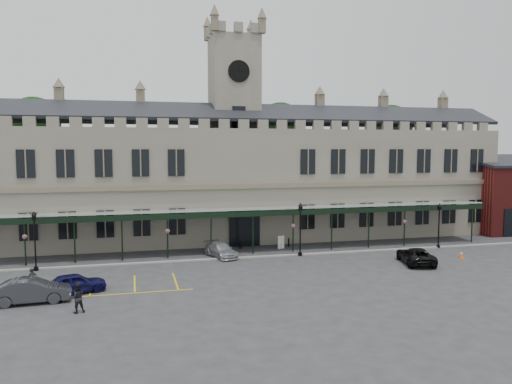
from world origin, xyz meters
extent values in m
plane|color=#2D2D30|center=(0.00, 0.00, 0.00)|extent=(140.00, 140.00, 0.00)
cube|color=#6C665A|center=(0.00, 16.00, 6.00)|extent=(60.00, 10.00, 12.00)
cube|color=brown|center=(0.00, 10.82, 6.20)|extent=(60.00, 0.35, 0.50)
cube|color=black|center=(0.00, 13.50, 13.80)|extent=(60.00, 4.77, 2.20)
cube|color=black|center=(0.00, 18.50, 13.80)|extent=(60.00, 4.77, 2.20)
cube|color=black|center=(0.00, 10.90, 1.90)|extent=(3.20, 0.18, 3.80)
cube|color=#6C665A|center=(0.00, 16.00, 11.00)|extent=(5.00, 5.00, 22.00)
cylinder|color=silver|center=(0.00, 13.44, 18.00)|extent=(2.20, 0.12, 2.20)
cylinder|color=black|center=(0.00, 13.37, 18.00)|extent=(2.30, 0.04, 2.30)
cube|color=black|center=(0.00, 13.44, 13.00)|extent=(1.40, 0.12, 2.80)
cube|color=#8C9E93|center=(0.00, 9.00, 4.10)|extent=(50.00, 4.00, 0.40)
cube|color=black|center=(0.00, 7.00, 3.85)|extent=(50.00, 0.18, 0.50)
cube|color=#5B1715|center=(34.00, 13.00, 4.00)|extent=(12.00, 8.00, 8.00)
cube|color=gray|center=(0.00, 5.50, 0.06)|extent=(60.00, 0.40, 0.12)
cylinder|color=#332314|center=(-22.00, 25.00, 6.00)|extent=(0.70, 0.70, 12.00)
sphere|color=black|center=(-22.00, 25.00, 13.00)|extent=(6.00, 6.00, 6.00)
cylinder|color=#332314|center=(8.00, 25.00, 6.00)|extent=(0.70, 0.70, 12.00)
sphere|color=black|center=(8.00, 25.00, 13.00)|extent=(6.00, 6.00, 6.00)
cylinder|color=#332314|center=(24.00, 25.00, 6.00)|extent=(0.70, 0.70, 12.00)
sphere|color=black|center=(24.00, 25.00, 13.00)|extent=(6.00, 6.00, 6.00)
cylinder|color=black|center=(-18.82, 5.07, 0.16)|extent=(0.38, 0.38, 0.32)
cylinder|color=black|center=(-18.82, 5.07, 2.11)|extent=(0.13, 0.13, 4.22)
cube|color=black|center=(-18.82, 5.07, 4.38)|extent=(0.30, 0.30, 0.42)
cone|color=black|center=(-18.82, 5.07, 4.75)|extent=(0.46, 0.46, 0.32)
cylinder|color=black|center=(4.05, 5.24, 0.16)|extent=(0.39, 0.39, 0.32)
cylinder|color=black|center=(4.05, 5.24, 2.14)|extent=(0.13, 0.13, 4.28)
cube|color=black|center=(4.05, 5.24, 4.45)|extent=(0.30, 0.30, 0.43)
cone|color=black|center=(4.05, 5.24, 4.82)|extent=(0.47, 0.47, 0.32)
cylinder|color=black|center=(18.79, 5.41, 0.15)|extent=(0.35, 0.35, 0.29)
cylinder|color=black|center=(18.79, 5.41, 1.95)|extent=(0.12, 0.12, 3.90)
cube|color=black|center=(18.79, 5.41, 4.05)|extent=(0.27, 0.27, 0.39)
cone|color=black|center=(18.79, 5.41, 4.39)|extent=(0.43, 0.43, 0.29)
cube|color=#FF5908|center=(18.07, 0.81, 0.02)|extent=(0.35, 0.35, 0.04)
cone|color=#FF5908|center=(18.07, 0.81, 0.33)|extent=(0.41, 0.41, 0.65)
cylinder|color=silver|center=(18.07, 0.81, 0.42)|extent=(0.27, 0.27, 0.09)
cylinder|color=black|center=(3.29, 8.87, 0.27)|extent=(0.06, 0.06, 0.54)
cube|color=silver|center=(3.29, 8.87, 0.65)|extent=(0.73, 0.30, 1.29)
cylinder|color=black|center=(-0.69, 9.76, 0.42)|extent=(0.15, 0.15, 0.85)
cylinder|color=black|center=(4.36, 9.74, 0.44)|extent=(0.16, 0.16, 0.88)
imported|color=#0D0D3B|center=(-15.00, -2.42, 0.71)|extent=(4.46, 2.89, 1.41)
imported|color=#2F3136|center=(-17.50, -4.03, 0.81)|extent=(5.00, 2.04, 1.61)
imported|color=#A1A4A9|center=(-3.20, 6.48, 0.64)|extent=(2.97, 4.73, 1.28)
imported|color=black|center=(12.76, -0.18, 0.70)|extent=(3.46, 5.45, 1.40)
imported|color=black|center=(-17.94, -1.25, 0.83)|extent=(0.72, 0.66, 1.66)
imported|color=black|center=(-14.42, -6.80, 0.93)|extent=(1.06, 0.91, 1.86)
camera|label=1|loc=(-10.99, -38.22, 10.03)|focal=35.00mm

